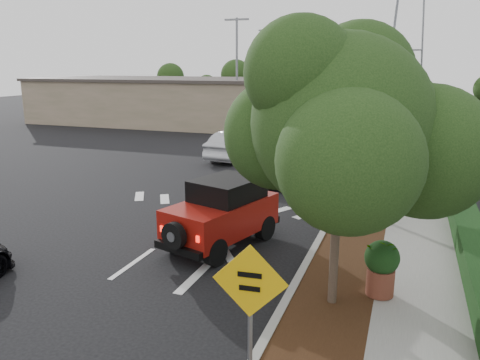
% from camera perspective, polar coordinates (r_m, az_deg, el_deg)
% --- Properties ---
extents(ground, '(120.00, 120.00, 0.00)m').
position_cam_1_polar(ground, '(13.58, -12.91, -9.88)').
color(ground, black).
rests_on(ground, ground).
extents(curb, '(0.20, 70.00, 0.15)m').
position_cam_1_polar(curb, '(23.10, 13.57, 0.19)').
color(curb, '#9E9B93').
rests_on(curb, ground).
extents(planting_strip, '(1.80, 70.00, 0.12)m').
position_cam_1_polar(planting_strip, '(23.03, 16.03, -0.05)').
color(planting_strip, black).
rests_on(planting_strip, ground).
extents(sidewalk, '(2.00, 70.00, 0.12)m').
position_cam_1_polar(sidewalk, '(22.99, 20.75, -0.44)').
color(sidewalk, gray).
rests_on(sidewalk, ground).
extents(hedge, '(0.80, 70.00, 0.80)m').
position_cam_1_polar(hedge, '(23.00, 24.30, 0.10)').
color(hedge, black).
rests_on(hedge, ground).
extents(commercial_building, '(22.00, 12.00, 4.00)m').
position_cam_1_polar(commercial_building, '(46.54, -9.82, 9.50)').
color(commercial_building, '#7E7357').
rests_on(commercial_building, ground).
extents(transmission_tower, '(7.00, 4.00, 28.00)m').
position_cam_1_polar(transmission_tower, '(58.62, 19.08, 7.85)').
color(transmission_tower, slate).
rests_on(transmission_tower, ground).
extents(street_tree_near, '(3.80, 3.80, 5.92)m').
position_cam_1_polar(street_tree_near, '(11.32, 11.10, -14.85)').
color(street_tree_near, black).
rests_on(street_tree_near, ground).
extents(street_tree_mid, '(3.20, 3.20, 5.32)m').
position_cam_1_polar(street_tree_mid, '(17.75, 14.69, -4.27)').
color(street_tree_mid, black).
rests_on(street_tree_mid, ground).
extents(street_tree_far, '(3.40, 3.40, 5.62)m').
position_cam_1_polar(street_tree_far, '(24.01, 16.20, 0.35)').
color(street_tree_far, black).
rests_on(street_tree_far, ground).
extents(light_pole_a, '(2.00, 0.22, 9.00)m').
position_cam_1_polar(light_pole_a, '(39.13, -0.38, 5.96)').
color(light_pole_a, slate).
rests_on(light_pole_a, ground).
extents(light_pole_b, '(2.00, 0.22, 9.00)m').
position_cam_1_polar(light_pole_b, '(50.75, 3.29, 7.76)').
color(light_pole_b, slate).
rests_on(light_pole_b, ground).
extents(red_jeep, '(2.75, 4.19, 2.05)m').
position_cam_1_polar(red_jeep, '(14.26, -1.79, -3.88)').
color(red_jeep, black).
rests_on(red_jeep, ground).
extents(silver_suv_ahead, '(3.64, 6.27, 1.64)m').
position_cam_1_polar(silver_suv_ahead, '(22.76, 6.28, 2.21)').
color(silver_suv_ahead, '#A6A8AE').
rests_on(silver_suv_ahead, ground).
extents(silver_sedan_oncoming, '(2.17, 5.07, 1.62)m').
position_cam_1_polar(silver_sedan_oncoming, '(27.42, -0.51, 4.27)').
color(silver_sedan_oncoming, '#ACAEB4').
rests_on(silver_sedan_oncoming, ground).
extents(parked_suv, '(4.85, 2.16, 1.62)m').
position_cam_1_polar(parked_suv, '(38.86, -2.76, 7.09)').
color(parked_suv, '#B0B2B9').
rests_on(parked_suv, ground).
extents(speed_hump_sign, '(1.21, 0.14, 2.59)m').
position_cam_1_polar(speed_hump_sign, '(7.59, 1.23, -14.39)').
color(speed_hump_sign, slate).
rests_on(speed_hump_sign, ground).
extents(terracotta_planter, '(0.80, 0.80, 1.40)m').
position_cam_1_polar(terracotta_planter, '(11.45, 16.89, -9.59)').
color(terracotta_planter, brown).
rests_on(terracotta_planter, ground).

